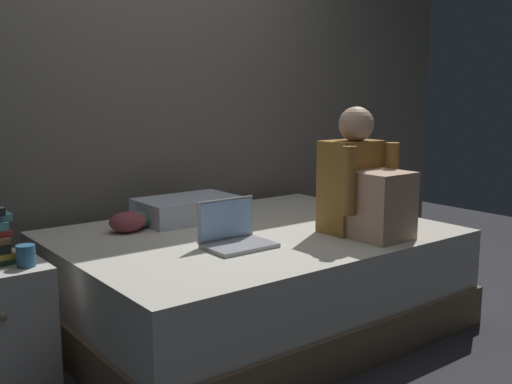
% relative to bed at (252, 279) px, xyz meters
% --- Properties ---
extents(ground_plane, '(8.00, 8.00, 0.00)m').
position_rel_bed_xyz_m(ground_plane, '(-0.20, -0.30, -0.26)').
color(ground_plane, '#2D2D33').
extents(wall_back, '(5.60, 0.10, 2.70)m').
position_rel_bed_xyz_m(wall_back, '(-0.20, 0.90, 1.09)').
color(wall_back, slate).
rests_on(wall_back, ground_plane).
extents(bed, '(2.00, 1.50, 0.52)m').
position_rel_bed_xyz_m(bed, '(0.00, 0.00, 0.00)').
color(bed, '#7A6047').
rests_on(bed, ground_plane).
extents(person_sitting, '(0.39, 0.44, 0.66)m').
position_rel_bed_xyz_m(person_sitting, '(0.41, -0.40, 0.52)').
color(person_sitting, olive).
rests_on(person_sitting, bed).
extents(laptop, '(0.32, 0.23, 0.22)m').
position_rel_bed_xyz_m(laptop, '(-0.26, -0.19, 0.32)').
color(laptop, '#9EA0A5').
rests_on(laptop, bed).
extents(pillow, '(0.56, 0.36, 0.13)m').
position_rel_bed_xyz_m(pillow, '(-0.12, 0.45, 0.33)').
color(pillow, silver).
rests_on(pillow, bed).
extents(mug, '(0.08, 0.08, 0.09)m').
position_rel_bed_xyz_m(mug, '(-1.17, -0.01, 0.33)').
color(mug, teal).
rests_on(mug, nightstand).
extents(clothes_pile, '(0.28, 0.21, 0.11)m').
position_rel_bed_xyz_m(clothes_pile, '(-0.49, 0.41, 0.32)').
color(clothes_pile, '#4C6B56').
rests_on(clothes_pile, bed).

